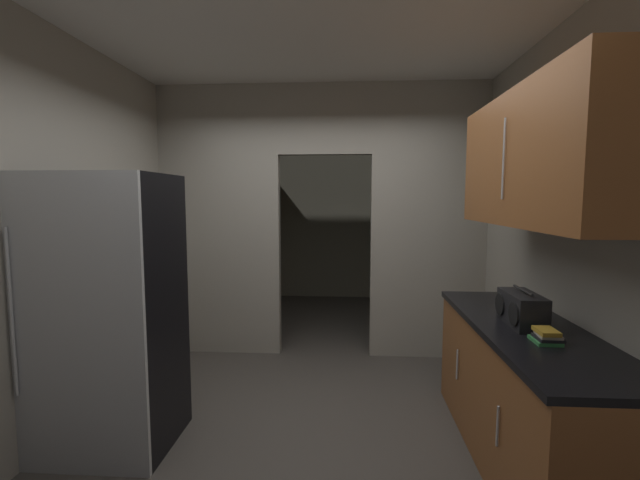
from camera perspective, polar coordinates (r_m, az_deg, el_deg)
name	(u,v)px	position (r m, az deg, el deg)	size (l,w,h in m)	color
ground	(306,435)	(3.32, -1.93, -24.50)	(20.00, 20.00, 0.00)	#47423D
kitchen_overhead_slab	(311,39)	(3.56, -1.24, 25.14)	(3.80, 7.24, 0.06)	silver
kitchen_partition	(319,213)	(4.49, -0.09, 3.61)	(3.40, 0.12, 2.83)	#9E998C
adjoining_room_shell	(329,215)	(6.36, 1.17, 3.33)	(3.40, 2.76, 2.83)	gray
kitchen_flank_left	(7,240)	(3.17, -36.24, -0.03)	(0.10, 4.12, 2.83)	#9E998C
kitchen_flank_right	(616,244)	(2.83, 34.73, -0.49)	(0.10, 4.12, 2.83)	#9E998C
refrigerator	(107,312)	(3.20, -26.53, -8.62)	(0.84, 0.72, 1.82)	black
lower_cabinet_run	(524,395)	(3.10, 25.51, -18.14)	(0.62, 1.92, 0.89)	brown
upper_cabinet_counterside	(535,159)	(2.86, 26.74, 9.65)	(0.36, 1.73, 0.79)	brown
boombox	(522,309)	(2.93, 25.25, -8.33)	(0.19, 0.39, 0.23)	black
book_stack	(547,336)	(2.66, 27.95, -11.28)	(0.14, 0.16, 0.08)	#388C47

